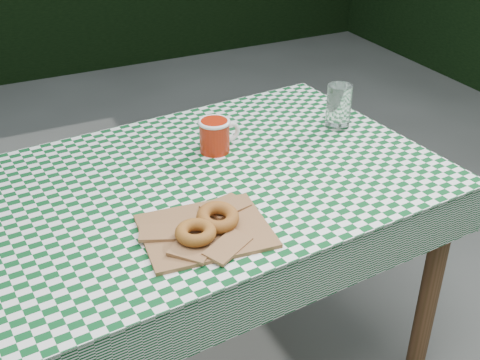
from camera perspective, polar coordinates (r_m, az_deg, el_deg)
name	(u,v)px	position (r m, az deg, el deg)	size (l,w,h in m)	color
ground	(142,354)	(2.20, -9.32, -15.97)	(60.00, 60.00, 0.00)	#4E4E49
table	(211,283)	(1.87, -2.72, -9.78)	(1.25, 0.83, 0.75)	#4F331B
tablecloth	(208,177)	(1.65, -3.04, 0.29)	(1.27, 0.85, 0.01)	#0A461D
paper_bag	(205,230)	(1.42, -3.30, -4.74)	(0.29, 0.24, 0.02)	#8E623E
bagel_front	(196,232)	(1.37, -4.23, -4.98)	(0.10, 0.10, 0.03)	#95521E
bagel_back	(218,217)	(1.42, -2.13, -3.55)	(0.10, 0.10, 0.03)	brown
coffee_mug	(214,136)	(1.75, -2.43, 4.18)	(0.18, 0.18, 0.10)	#A6200A
drinking_glass	(339,106)	(1.92, 9.34, 6.90)	(0.08, 0.08, 0.14)	white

